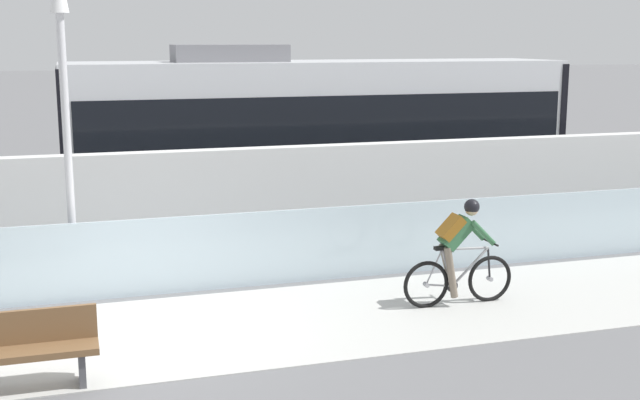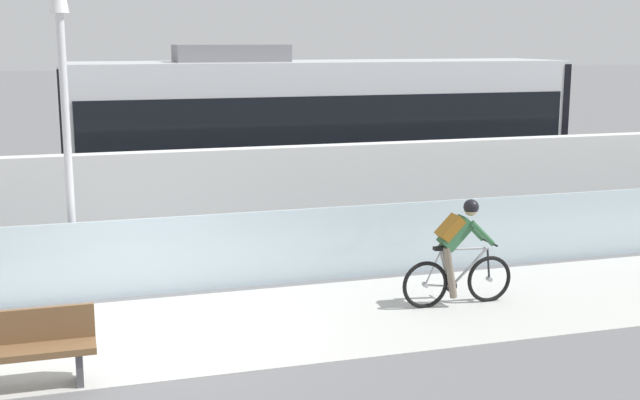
% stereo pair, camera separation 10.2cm
% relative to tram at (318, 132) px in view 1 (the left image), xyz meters
% --- Properties ---
extents(ground_plane, '(200.00, 200.00, 0.00)m').
position_rel_tram_xyz_m(ground_plane, '(-4.60, -6.85, -1.89)').
color(ground_plane, slate).
extents(bike_path_deck, '(32.00, 3.20, 0.01)m').
position_rel_tram_xyz_m(bike_path_deck, '(-4.60, -6.85, -1.89)').
color(bike_path_deck, beige).
rests_on(bike_path_deck, ground).
extents(glass_parapet, '(32.00, 0.05, 1.22)m').
position_rel_tram_xyz_m(glass_parapet, '(-4.60, -5.00, -1.28)').
color(glass_parapet, silver).
rests_on(glass_parapet, ground).
extents(concrete_barrier_wall, '(32.00, 0.36, 2.01)m').
position_rel_tram_xyz_m(concrete_barrier_wall, '(-4.60, -3.20, -0.89)').
color(concrete_barrier_wall, silver).
rests_on(concrete_barrier_wall, ground).
extents(tram_rail_near, '(32.00, 0.08, 0.01)m').
position_rel_tram_xyz_m(tram_rail_near, '(-4.60, -0.72, -1.89)').
color(tram_rail_near, '#595654').
rests_on(tram_rail_near, ground).
extents(tram_rail_far, '(32.00, 0.08, 0.01)m').
position_rel_tram_xyz_m(tram_rail_far, '(-4.60, 0.72, -1.89)').
color(tram_rail_far, '#595654').
rests_on(tram_rail_far, ground).
extents(tram, '(11.06, 2.54, 3.81)m').
position_rel_tram_xyz_m(tram, '(0.00, 0.00, 0.00)').
color(tram, silver).
rests_on(tram, ground).
extents(cyclist_on_bike, '(1.77, 0.58, 1.61)m').
position_rel_tram_xyz_m(cyclist_on_bike, '(0.10, -6.85, -1.09)').
color(cyclist_on_bike, black).
rests_on(cyclist_on_bike, ground).
extents(lamp_post_antenna, '(0.28, 0.28, 5.20)m').
position_rel_tram_xyz_m(lamp_post_antenna, '(-5.37, -4.70, 1.40)').
color(lamp_post_antenna, gray).
rests_on(lamp_post_antenna, ground).
extents(bench, '(1.60, 0.45, 0.89)m').
position_rel_tram_xyz_m(bench, '(-5.95, -8.14, -1.41)').
color(bench, brown).
rests_on(bench, ground).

